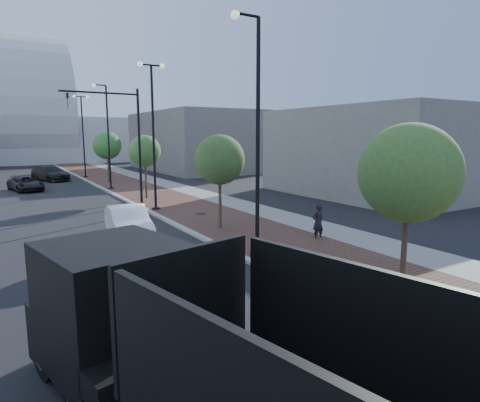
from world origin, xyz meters
TOP-DOWN VIEW (x-y plane):
  - sidewalk at (3.50, 40.00)m, footprint 7.00×140.00m
  - concrete_strip at (6.20, 40.00)m, footprint 2.40×140.00m
  - curb at (0.00, 40.00)m, footprint 0.30×140.00m
  - dump_truck at (-5.60, 1.36)m, footprint 5.12×13.51m
  - white_sedan at (-2.93, 15.75)m, footprint 2.08×4.81m
  - dark_car_mid at (-6.01, 37.10)m, footprint 3.05×4.91m
  - dark_car_far at (-3.23, 44.81)m, footprint 4.02×5.81m
  - pedestrian at (4.54, 10.87)m, footprint 0.67×0.46m
  - streetlight_1 at (0.49, 10.00)m, footprint 1.44×0.56m
  - streetlight_2 at (0.60, 22.00)m, footprint 1.72×0.56m
  - streetlight_3 at (0.49, 34.00)m, footprint 1.44×0.56m
  - streetlight_4 at (0.60, 46.00)m, footprint 1.72×0.56m
  - traffic_mast at (-0.30, 25.00)m, footprint 5.09×0.20m
  - tree_0 at (1.65, 4.02)m, footprint 2.73×2.73m
  - tree_1 at (1.65, 15.02)m, footprint 2.55×2.53m
  - tree_2 at (1.65, 27.02)m, footprint 2.43×2.39m
  - tree_3 at (1.65, 39.02)m, footprint 2.77×2.77m
  - convention_center at (-2.00, 85.00)m, footprint 50.00×30.00m
  - commercial_block_ne at (16.00, 50.00)m, footprint 12.00×22.00m
  - commercial_block_e at (18.00, 20.00)m, footprint 10.00×16.00m
  - utility_cover_1 at (2.40, 8.00)m, footprint 0.50×0.50m
  - utility_cover_2 at (2.40, 19.00)m, footprint 0.50×0.50m

SIDE VIEW (x-z plane):
  - sidewalk at x=3.50m, z-range 0.00..0.12m
  - concrete_strip at x=6.20m, z-range 0.00..0.13m
  - curb at x=0.00m, z-range 0.00..0.14m
  - utility_cover_1 at x=2.40m, z-range 0.12..0.14m
  - utility_cover_2 at x=2.40m, z-range 0.12..0.14m
  - dark_car_mid at x=-6.01m, z-range 0.00..1.27m
  - white_sedan at x=-2.93m, z-range 0.00..1.54m
  - dark_car_far at x=-3.23m, z-range 0.00..1.56m
  - pedestrian at x=4.54m, z-range 0.00..1.75m
  - dump_truck at x=-5.60m, z-range -0.25..2.98m
  - commercial_block_e at x=18.00m, z-range 0.00..7.00m
  - tree_1 at x=1.65m, z-range 1.18..6.09m
  - tree_2 at x=1.65m, z-range 1.23..6.12m
  - tree_0 at x=1.65m, z-range 1.22..6.43m
  - tree_3 at x=1.65m, z-range 1.22..6.44m
  - commercial_block_ne at x=16.00m, z-range 0.00..8.00m
  - streetlight_1 at x=0.49m, z-range -0.26..8.95m
  - streetlight_3 at x=0.49m, z-range -0.26..8.95m
  - streetlight_2 at x=0.60m, z-range 0.18..9.46m
  - streetlight_4 at x=0.60m, z-range 0.18..9.46m
  - traffic_mast at x=-0.30m, z-range 0.98..8.98m
  - convention_center at x=-2.00m, z-range -19.00..31.00m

